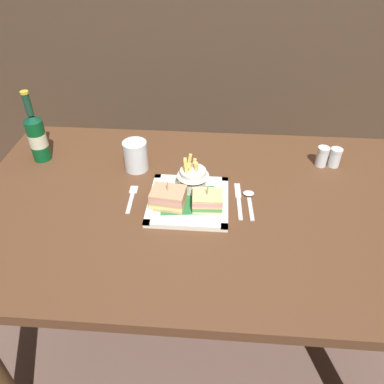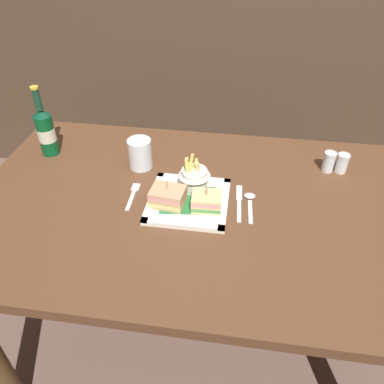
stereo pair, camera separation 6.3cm
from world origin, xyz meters
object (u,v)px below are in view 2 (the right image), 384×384
Objects in this scene: dining_table at (195,232)px; salt_shaker at (328,163)px; knife at (239,201)px; pepper_shaker at (342,164)px; fries_cup at (194,176)px; water_glass at (140,155)px; spoon at (250,200)px; beer_bottle at (46,131)px; sandwich_half_left at (168,197)px; sandwich_half_right at (206,201)px; square_plate at (188,201)px; fork at (133,195)px.

dining_table is 19.78× the size of salt_shaker.
knife is 2.60× the size of pepper_shaker.
fries_cup is 1.11× the size of water_glass.
beer_bottle is at bearing 166.63° from spoon.
dining_table is 13.56× the size of water_glass.
beer_bottle is at bearing 154.18° from sandwich_half_left.
spoon is (0.13, 0.06, -0.03)m from sandwich_half_right.
water_glass is at bearing 142.24° from dining_table.
square_plate is 2.09× the size of fries_cup.
beer_bottle is 2.45× the size of water_glass.
square_plate reaches higher than spoon.
sandwich_half_right is 0.88× the size of water_glass.
pepper_shaker reaches higher than knife.
pepper_shaker is (0.33, 0.21, 0.03)m from knife.
knife is (0.15, 0.03, -0.01)m from square_plate.
sandwich_half_left reaches higher than fork.
spoon is at bearing -141.24° from salt_shaker.
spoon is at bearing 10.02° from dining_table.
dining_table is 0.23m from fork.
spoon is at bearing 10.69° from square_plate.
sandwich_half_right reaches higher than salt_shaker.
salt_shaker is (0.38, 0.26, -0.00)m from sandwich_half_right.
dining_table is at bearing 21.62° from sandwich_half_left.
fries_cup is 0.45× the size of beer_bottle.
salt_shaker is at bearing 1.91° from beer_bottle.
sandwich_half_left is 0.61× the size of knife.
water_glass is 0.62m from salt_shaker.
pepper_shaker reaches higher than square_plate.
fries_cup is at bearing 14.37° from fork.
sandwich_half_left is 1.04× the size of water_glass.
fork is 0.77× the size of knife.
salt_shaker is at bearing 36.31° from knife.
fries_cup is 1.71× the size of pepper_shaker.
beer_bottle is (-0.55, 0.20, 0.22)m from dining_table.
square_plate is 1.76× the size of spoon.
spoon is at bearing -145.58° from pepper_shaker.
spoon is at bearing 11.30° from knife.
square_plate is at bearing -21.05° from beer_bottle.
spoon reaches higher than knife.
dining_table is at bearing 15.77° from square_plate.
knife is 0.39m from pepper_shaker.
sandwich_half_left reaches higher than salt_shaker.
square_plate is 0.07m from sandwich_half_right.
sandwich_half_left is 0.11m from fries_cup.
sandwich_half_right is 0.46m from salt_shaker.
square_plate is 0.95× the size of beer_bottle.
pepper_shaker is (0.45, 0.23, 0.16)m from dining_table.
fries_cup is 0.66× the size of knife.
sandwich_half_right reaches higher than pepper_shaker.
beer_bottle reaches higher than salt_shaker.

